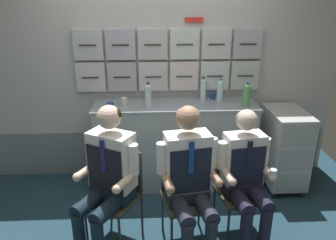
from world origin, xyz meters
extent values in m
cube|color=#B9BAB7|center=(0.00, 1.38, 1.07)|extent=(4.20, 0.06, 2.15)
cube|color=slate|center=(0.00, 1.34, 0.28)|extent=(4.12, 0.01, 0.55)
cube|color=silver|center=(-0.74, 1.32, 1.24)|extent=(0.32, 0.06, 0.33)
cylinder|color=black|center=(-0.74, 1.28, 1.24)|extent=(0.18, 0.01, 0.01)
cube|color=#A9ACAE|center=(-0.38, 1.32, 1.24)|extent=(0.32, 0.06, 0.33)
cylinder|color=black|center=(-0.38, 1.28, 1.24)|extent=(0.18, 0.01, 0.01)
cube|color=silver|center=(-0.03, 1.32, 1.24)|extent=(0.32, 0.06, 0.33)
cylinder|color=#22262A|center=(-0.03, 1.28, 1.24)|extent=(0.18, 0.01, 0.01)
cube|color=silver|center=(0.32, 1.32, 1.24)|extent=(0.32, 0.06, 0.33)
cylinder|color=#212828|center=(0.32, 1.28, 1.24)|extent=(0.18, 0.01, 0.01)
cube|color=silver|center=(0.67, 1.32, 1.24)|extent=(0.32, 0.06, 0.33)
cylinder|color=#26212F|center=(0.67, 1.28, 1.24)|extent=(0.18, 0.01, 0.01)
cube|color=#BBC1BC|center=(1.02, 1.32, 1.24)|extent=(0.32, 0.06, 0.33)
cylinder|color=#232929|center=(1.02, 1.28, 1.24)|extent=(0.18, 0.01, 0.01)
cube|color=#B9BDBC|center=(-0.74, 1.32, 1.60)|extent=(0.32, 0.06, 0.33)
cylinder|color=#242427|center=(-0.74, 1.28, 1.60)|extent=(0.18, 0.01, 0.01)
cube|color=#B2AABC|center=(-0.38, 1.32, 1.60)|extent=(0.32, 0.06, 0.33)
cylinder|color=black|center=(-0.38, 1.28, 1.60)|extent=(0.18, 0.01, 0.01)
cube|color=#BDBCBE|center=(-0.03, 1.32, 1.60)|extent=(0.32, 0.06, 0.33)
cylinder|color=#2B2927|center=(-0.03, 1.28, 1.60)|extent=(0.18, 0.01, 0.01)
cube|color=silver|center=(0.32, 1.32, 1.60)|extent=(0.32, 0.06, 0.33)
cylinder|color=#29262D|center=(0.32, 1.28, 1.60)|extent=(0.18, 0.01, 0.01)
cube|color=silver|center=(0.67, 1.32, 1.60)|extent=(0.32, 0.06, 0.33)
cylinder|color=#2A2527|center=(0.67, 1.28, 1.60)|extent=(0.18, 0.01, 0.01)
cube|color=#B3A9B5|center=(1.02, 1.32, 1.60)|extent=(0.32, 0.06, 0.33)
cylinder|color=black|center=(1.02, 1.28, 1.60)|extent=(0.18, 0.01, 0.01)
cube|color=red|center=(0.42, 1.33, 1.85)|extent=(0.20, 0.02, 0.05)
cube|color=#919DA5|center=(0.20, 1.09, 0.48)|extent=(1.76, 0.52, 0.96)
cube|color=gray|center=(0.20, 1.09, 0.97)|extent=(1.80, 0.53, 0.03)
sphere|color=black|center=(1.29, 0.70, 0.04)|extent=(0.07, 0.07, 0.07)
sphere|color=black|center=(1.60, 0.70, 0.04)|extent=(0.07, 0.07, 0.07)
sphere|color=black|center=(1.29, 1.25, 0.04)|extent=(0.07, 0.07, 0.07)
sphere|color=black|center=(1.60, 1.25, 0.04)|extent=(0.07, 0.07, 0.07)
cube|color=#B2B5B6|center=(1.44, 0.98, 0.49)|extent=(0.40, 0.64, 0.84)
cube|color=#9EA1A1|center=(1.44, 0.65, 0.21)|extent=(0.35, 0.01, 0.22)
cube|color=#9EA1A1|center=(1.44, 0.65, 0.49)|extent=(0.35, 0.01, 0.22)
cube|color=#9EA1A1|center=(1.44, 0.65, 0.77)|extent=(0.35, 0.01, 0.22)
cylinder|color=#28282D|center=(1.44, 0.68, 0.89)|extent=(0.32, 0.02, 0.02)
cylinder|color=#2D2D33|center=(-0.66, 0.07, 0.20)|extent=(0.02, 0.02, 0.41)
cylinder|color=#2D2D33|center=(-0.34, -0.10, 0.20)|extent=(0.02, 0.02, 0.41)
cylinder|color=#2D2D33|center=(-0.48, 0.39, 0.20)|extent=(0.02, 0.02, 0.41)
cylinder|color=#2D2D33|center=(-0.16, 0.21, 0.20)|extent=(0.02, 0.02, 0.41)
cube|color=#343727|center=(-0.41, 0.14, 0.42)|extent=(0.55, 0.55, 0.02)
cube|color=#343727|center=(-0.32, 0.31, 0.63)|extent=(0.33, 0.21, 0.40)
cylinder|color=#2D2D33|center=(-0.48, 0.39, 0.63)|extent=(0.02, 0.02, 0.40)
cylinder|color=#2D2D33|center=(-0.16, 0.21, 0.63)|extent=(0.02, 0.02, 0.40)
cylinder|color=black|center=(-0.67, -0.12, 0.26)|extent=(0.10, 0.10, 0.40)
cylinder|color=black|center=(-0.58, 0.04, 0.48)|extent=(0.31, 0.41, 0.13)
cylinder|color=black|center=(-0.41, -0.06, 0.48)|extent=(0.31, 0.41, 0.13)
cube|color=black|center=(-0.41, 0.14, 0.49)|extent=(0.41, 0.35, 0.12)
cube|color=white|center=(-0.40, 0.16, 0.80)|extent=(0.43, 0.37, 0.50)
cube|color=black|center=(-0.45, 0.07, 0.76)|extent=(0.31, 0.18, 0.40)
cube|color=navy|center=(-0.46, 0.06, 0.89)|extent=(0.04, 0.03, 0.28)
cylinder|color=white|center=(-0.59, 0.27, 0.85)|extent=(0.08, 0.08, 0.27)
cylinder|color=beige|center=(-0.63, 0.16, 0.70)|extent=(0.18, 0.25, 0.07)
sphere|color=beige|center=(-0.68, 0.06, 0.70)|extent=(0.08, 0.08, 0.08)
cylinder|color=white|center=(-0.21, 0.05, 0.85)|extent=(0.08, 0.08, 0.27)
cylinder|color=beige|center=(-0.28, -0.04, 0.70)|extent=(0.18, 0.25, 0.07)
sphere|color=beige|center=(-0.34, -0.13, 0.70)|extent=(0.08, 0.08, 0.08)
sphere|color=beige|center=(-0.40, 0.16, 1.19)|extent=(0.20, 0.20, 0.20)
ellipsoid|color=black|center=(-0.39, 0.17, 1.21)|extent=(0.26, 0.25, 0.14)
cylinder|color=#2D2D33|center=(0.09, -0.13, 0.20)|extent=(0.02, 0.02, 0.41)
cylinder|color=#2D2D33|center=(0.45, -0.06, 0.20)|extent=(0.02, 0.02, 0.41)
cylinder|color=#2D2D33|center=(0.03, 0.23, 0.20)|extent=(0.02, 0.02, 0.41)
cylinder|color=#2D2D33|center=(0.38, 0.29, 0.20)|extent=(0.02, 0.02, 0.41)
cube|color=#343727|center=(0.24, 0.08, 0.42)|extent=(0.46, 0.46, 0.02)
cube|color=#343727|center=(0.20, 0.27, 0.63)|extent=(0.37, 0.09, 0.40)
cylinder|color=#2D2D33|center=(0.03, 0.23, 0.63)|extent=(0.02, 0.02, 0.40)
cylinder|color=#2D2D33|center=(0.38, 0.29, 0.63)|extent=(0.02, 0.02, 0.40)
cylinder|color=#202530|center=(0.17, -0.11, 0.48)|extent=(0.20, 0.41, 0.13)
cylinder|color=#202530|center=(0.37, -0.08, 0.48)|extent=(0.20, 0.41, 0.13)
cube|color=#202530|center=(0.24, 0.08, 0.49)|extent=(0.39, 0.26, 0.12)
cube|color=white|center=(0.23, 0.10, 0.80)|extent=(0.41, 0.27, 0.50)
cube|color=black|center=(0.25, 0.00, 0.76)|extent=(0.34, 0.07, 0.40)
cube|color=navy|center=(0.25, -0.01, 0.89)|extent=(0.04, 0.02, 0.28)
cylinder|color=white|center=(0.02, 0.06, 0.85)|extent=(0.08, 0.08, 0.27)
cylinder|color=#A57C5F|center=(0.06, -0.04, 0.70)|extent=(0.11, 0.26, 0.07)
sphere|color=#A57C5F|center=(0.08, -0.16, 0.70)|extent=(0.08, 0.08, 0.08)
cylinder|color=white|center=(0.45, 0.14, 0.85)|extent=(0.08, 0.08, 0.27)
cylinder|color=#A57C5F|center=(0.45, 0.03, 0.70)|extent=(0.11, 0.26, 0.07)
sphere|color=#A57C5F|center=(0.47, -0.09, 0.70)|extent=(0.08, 0.08, 0.08)
sphere|color=#A57C5F|center=(0.23, 0.10, 1.19)|extent=(0.20, 0.20, 0.20)
ellipsoid|color=gray|center=(0.23, 0.12, 1.21)|extent=(0.22, 0.21, 0.14)
cylinder|color=#2D2D33|center=(0.59, -0.04, 0.20)|extent=(0.02, 0.02, 0.41)
cylinder|color=#2D2D33|center=(0.95, 0.02, 0.20)|extent=(0.02, 0.02, 0.41)
cylinder|color=#2D2D33|center=(0.53, 0.31, 0.20)|extent=(0.02, 0.02, 0.41)
cylinder|color=#2D2D33|center=(0.89, 0.37, 0.20)|extent=(0.02, 0.02, 0.41)
cube|color=#343727|center=(0.74, 0.16, 0.42)|extent=(0.46, 0.46, 0.02)
cube|color=#343727|center=(0.71, 0.35, 0.63)|extent=(0.37, 0.09, 0.40)
cylinder|color=#2D2D33|center=(0.53, 0.31, 0.63)|extent=(0.02, 0.02, 0.40)
cylinder|color=#2D2D33|center=(0.89, 0.37, 0.63)|extent=(0.02, 0.02, 0.40)
cylinder|color=black|center=(0.70, -0.17, 0.26)|extent=(0.10, 0.10, 0.40)
cylinder|color=black|center=(0.88, -0.14, 0.26)|extent=(0.10, 0.10, 0.40)
cylinder|color=black|center=(0.68, -0.01, 0.48)|extent=(0.18, 0.37, 0.13)
cylinder|color=black|center=(0.85, 0.02, 0.48)|extent=(0.18, 0.37, 0.13)
cube|color=black|center=(0.74, 0.16, 0.49)|extent=(0.35, 0.25, 0.12)
cube|color=white|center=(0.74, 0.18, 0.77)|extent=(0.36, 0.24, 0.45)
cube|color=black|center=(0.75, 0.09, 0.74)|extent=(0.31, 0.06, 0.36)
cube|color=black|center=(0.75, 0.08, 0.86)|extent=(0.04, 0.01, 0.25)
cylinder|color=white|center=(0.54, 0.15, 0.82)|extent=(0.08, 0.08, 0.25)
cylinder|color=beige|center=(0.58, 0.06, 0.68)|extent=(0.10, 0.23, 0.07)
sphere|color=beige|center=(0.59, -0.04, 0.68)|extent=(0.08, 0.08, 0.08)
cylinder|color=white|center=(0.93, 0.22, 0.82)|extent=(0.08, 0.08, 0.25)
cylinder|color=beige|center=(0.93, 0.11, 0.68)|extent=(0.10, 0.23, 0.07)
sphere|color=beige|center=(0.95, 0.01, 0.68)|extent=(0.08, 0.08, 0.08)
cylinder|color=white|center=(0.95, 0.01, 0.72)|extent=(0.06, 0.06, 0.06)
sphere|color=beige|center=(0.74, 0.18, 1.13)|extent=(0.18, 0.18, 0.18)
ellipsoid|color=gray|center=(0.73, 0.20, 1.15)|extent=(0.20, 0.19, 0.13)
cylinder|color=silver|center=(0.53, 1.23, 1.10)|extent=(0.07, 0.07, 0.22)
cone|color=silver|center=(0.53, 1.23, 1.22)|extent=(0.07, 0.07, 0.02)
cylinder|color=black|center=(0.53, 1.23, 1.24)|extent=(0.03, 0.03, 0.02)
cylinder|color=silver|center=(-0.09, 0.99, 1.10)|extent=(0.07, 0.07, 0.23)
cone|color=silver|center=(-0.09, 0.99, 1.23)|extent=(0.07, 0.07, 0.02)
cylinder|color=black|center=(-0.09, 0.99, 1.25)|extent=(0.03, 0.03, 0.02)
cylinder|color=silver|center=(0.71, 1.14, 1.10)|extent=(0.07, 0.07, 0.22)
cone|color=silver|center=(0.71, 1.14, 1.22)|extent=(0.07, 0.07, 0.02)
cylinder|color=blue|center=(0.71, 1.14, 1.24)|extent=(0.03, 0.03, 0.02)
cylinder|color=#519E59|center=(0.96, 0.97, 1.10)|extent=(0.08, 0.08, 0.23)
cone|color=#519E59|center=(0.96, 0.97, 1.22)|extent=(0.08, 0.08, 0.02)
cylinder|color=blue|center=(0.96, 0.97, 1.25)|extent=(0.03, 0.03, 0.02)
cylinder|color=silver|center=(-0.36, 1.08, 1.03)|extent=(0.07, 0.07, 0.08)
cylinder|color=#382114|center=(-0.36, 1.08, 1.06)|extent=(0.06, 0.06, 0.01)
cylinder|color=silver|center=(-0.10, 1.25, 1.03)|extent=(0.07, 0.07, 0.08)
cylinder|color=#382114|center=(-0.10, 1.25, 1.06)|extent=(0.06, 0.06, 0.01)
cylinder|color=navy|center=(0.64, 1.24, 1.03)|extent=(0.06, 0.06, 0.08)
cylinder|color=#382114|center=(0.64, 1.24, 1.06)|extent=(0.05, 0.05, 0.01)
cylinder|color=navy|center=(-0.49, 0.94, 1.02)|extent=(0.07, 0.07, 0.08)
cylinder|color=#382114|center=(-0.49, 0.94, 1.06)|extent=(0.06, 0.06, 0.01)
camera|label=1|loc=(-0.05, -2.32, 2.11)|focal=34.89mm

